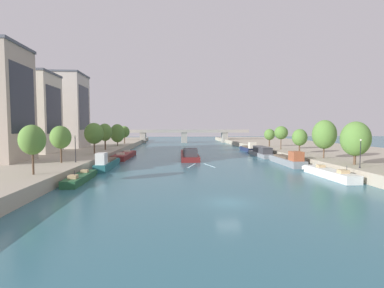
{
  "coord_description": "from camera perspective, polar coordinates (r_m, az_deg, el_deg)",
  "views": [
    {
      "loc": [
        -5.72,
        -27.33,
        7.75
      ],
      "look_at": [
        0.0,
        53.76,
        2.76
      ],
      "focal_mm": 25.52,
      "sensor_mm": 36.0,
      "label": 1
    }
  ],
  "objects": [
    {
      "name": "ground_plane",
      "position": [
        28.98,
        7.67,
        -12.04
      ],
      "size": [
        400.0,
        400.0,
        0.0
      ],
      "primitive_type": "plane",
      "color": "#336675"
    },
    {
      "name": "quay_left",
      "position": [
        88.9,
        -25.69,
        -1.3
      ],
      "size": [
        36.0,
        170.0,
        1.68
      ],
      "primitive_type": "cube",
      "color": "#A89E89",
      "rests_on": "ground"
    },
    {
      "name": "quay_right",
      "position": [
        93.72,
        24.16,
        -1.03
      ],
      "size": [
        36.0,
        170.0,
        1.68
      ],
      "primitive_type": "cube",
      "color": "#A89E89",
      "rests_on": "ground"
    },
    {
      "name": "barge_midriver",
      "position": [
        69.54,
        -0.56,
        -2.17
      ],
      "size": [
        4.89,
        23.14,
        2.86
      ],
      "color": "maroon",
      "rests_on": "ground"
    },
    {
      "name": "wake_behind_barge",
      "position": [
        55.45,
        1.83,
        -4.51
      ],
      "size": [
        5.6,
        5.97,
        0.03
      ],
      "color": "#A5D1DB",
      "rests_on": "ground"
    },
    {
      "name": "moored_boat_left_midway",
      "position": [
        42.4,
        -22.28,
        -6.56
      ],
      "size": [
        2.15,
        10.95,
        2.09
      ],
      "color": "#235633",
      "rests_on": "ground"
    },
    {
      "name": "moored_boat_left_upstream",
      "position": [
        53.94,
        -17.35,
        -3.84
      ],
      "size": [
        2.19,
        13.29,
        3.29
      ],
      "color": "#23666B",
      "rests_on": "ground"
    },
    {
      "name": "moored_boat_left_downstream",
      "position": [
        71.52,
        -13.88,
        -2.31
      ],
      "size": [
        3.72,
        16.98,
        2.32
      ],
      "color": "maroon",
      "rests_on": "ground"
    },
    {
      "name": "moored_boat_right_second",
      "position": [
        47.64,
        26.68,
        -5.46
      ],
      "size": [
        2.6,
        12.55,
        2.31
      ],
      "color": "silver",
      "rests_on": "ground"
    },
    {
      "name": "moored_boat_right_far",
      "position": [
        60.38,
        19.3,
        -3.14
      ],
      "size": [
        3.1,
        14.5,
        3.1
      ],
      "color": "gray",
      "rests_on": "ground"
    },
    {
      "name": "moored_boat_right_downstream",
      "position": [
        75.59,
        14.33,
        -1.65
      ],
      "size": [
        3.46,
        15.64,
        2.62
      ],
      "color": "gray",
      "rests_on": "ground"
    },
    {
      "name": "moored_boat_right_upstream",
      "position": [
        90.24,
        11.77,
        -0.89
      ],
      "size": [
        2.75,
        13.14,
        3.11
      ],
      "color": "#1E284C",
      "rests_on": "ground"
    },
    {
      "name": "tree_left_second",
      "position": [
        40.36,
        -30.41,
        0.74
      ],
      "size": [
        3.2,
        3.2,
        6.4
      ],
      "color": "brown",
      "rests_on": "quay_left"
    },
    {
      "name": "tree_left_third",
      "position": [
        51.43,
        -25.76,
        1.27
      ],
      "size": [
        3.41,
        3.41,
        6.33
      ],
      "color": "brown",
      "rests_on": "quay_left"
    },
    {
      "name": "tree_left_by_lamp",
      "position": [
        66.06,
        -19.8,
        2.08
      ],
      "size": [
        4.26,
        4.26,
        7.07
      ],
      "color": "brown",
      "rests_on": "quay_left"
    },
    {
      "name": "tree_left_far",
      "position": [
        77.69,
        -17.72,
        2.34
      ],
      "size": [
        3.76,
        3.76,
        7.09
      ],
      "color": "brown",
      "rests_on": "quay_left"
    },
    {
      "name": "tree_left_end_of_row",
      "position": [
        93.19,
        -15.33,
        2.18
      ],
      "size": [
        4.72,
        4.72,
        7.13
      ],
      "color": "brown",
      "rests_on": "quay_left"
    },
    {
      "name": "tree_left_nearest",
      "position": [
        104.84,
        -13.94,
        2.48
      ],
      "size": [
        3.78,
        3.78,
        6.54
      ],
      "color": "brown",
      "rests_on": "quay_left"
    },
    {
      "name": "tree_right_nearest",
      "position": [
        51.62,
        30.97,
        0.95
      ],
      "size": [
        4.53,
        4.53,
        7.02
      ],
      "color": "brown",
      "rests_on": "quay_right"
    },
    {
      "name": "tree_right_distant",
      "position": [
        59.24,
        25.91,
        1.8
      ],
      "size": [
        4.48,
        4.48,
        7.49
      ],
      "color": "brown",
      "rests_on": "quay_right"
    },
    {
      "name": "tree_right_second",
      "position": [
        68.75,
        21.58,
        1.28
      ],
      "size": [
        3.45,
        3.45,
        5.67
      ],
      "color": "brown",
      "rests_on": "quay_right"
    },
    {
      "name": "tree_right_end_of_row",
      "position": [
        78.96,
        18.12,
        2.25
      ],
      "size": [
        3.63,
        3.63,
        6.41
      ],
      "color": "brown",
      "rests_on": "quay_right"
    },
    {
      "name": "tree_right_by_lamp",
      "position": [
        89.75,
        15.89,
        1.91
      ],
      "size": [
        3.37,
        3.37,
        5.55
      ],
      "color": "brown",
      "rests_on": "quay_right"
    },
    {
      "name": "lamppost_left_bank",
      "position": [
        51.34,
        -23.2,
        -0.7
      ],
      "size": [
        0.28,
        0.28,
        4.65
      ],
      "color": "black",
      "rests_on": "quay_left"
    },
    {
      "name": "lamppost_right_bank",
      "position": [
        47.63,
        31.74,
        -1.46
      ],
      "size": [
        0.28,
        0.28,
        4.31
      ],
      "color": "black",
      "rests_on": "quay_right"
    },
    {
      "name": "building_left_far_end",
      "position": [
        75.2,
        -30.72,
        5.63
      ],
      "size": [
        11.36,
        10.4,
        18.96
      ],
      "color": "beige",
      "rests_on": "quay_left"
    },
    {
      "name": "building_left_middle",
      "position": [
        91.22,
        -25.8,
        6.28
      ],
      "size": [
        14.41,
        11.69,
        22.04
      ],
      "color": "#BCB2A8",
      "rests_on": "quay_left"
    },
    {
      "name": "bridge_far",
      "position": [
        136.93,
        -1.64,
        2.05
      ],
      "size": [
        65.07,
        4.4,
        6.61
      ],
      "color": "#9E998E",
      "rests_on": "ground"
    }
  ]
}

